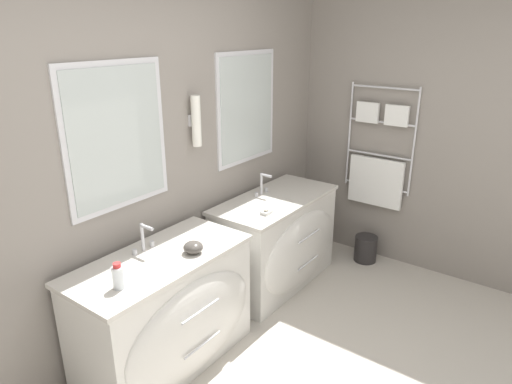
% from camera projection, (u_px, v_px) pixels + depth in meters
% --- Properties ---
extents(wall_back, '(5.95, 0.15, 2.60)m').
position_uv_depth(wall_back, '(133.00, 162.00, 2.90)').
color(wall_back, gray).
rests_on(wall_back, ground_plane).
extents(wall_right, '(0.13, 3.49, 2.60)m').
position_uv_depth(wall_right, '(399.00, 125.00, 4.04)').
color(wall_right, gray).
rests_on(wall_right, ground_plane).
extents(vanity_left, '(1.18, 0.61, 0.79)m').
position_uv_depth(vanity_left, '(168.00, 312.00, 2.91)').
color(vanity_left, silver).
rests_on(vanity_left, ground_plane).
extents(vanity_right, '(1.18, 0.61, 0.79)m').
position_uv_depth(vanity_right, '(278.00, 241.00, 3.87)').
color(vanity_right, silver).
rests_on(vanity_right, ground_plane).
extents(faucet_left, '(0.17, 0.12, 0.18)m').
position_uv_depth(faucet_left, '(144.00, 238.00, 2.84)').
color(faucet_left, silver).
rests_on(faucet_left, vanity_left).
extents(faucet_right, '(0.17, 0.12, 0.18)m').
position_uv_depth(faucet_right, '(263.00, 184.00, 3.81)').
color(faucet_right, silver).
rests_on(faucet_right, vanity_right).
extents(toiletry_bottle, '(0.07, 0.07, 0.15)m').
position_uv_depth(toiletry_bottle, '(118.00, 277.00, 2.44)').
color(toiletry_bottle, silver).
rests_on(toiletry_bottle, vanity_left).
extents(amenity_bowl, '(0.12, 0.12, 0.07)m').
position_uv_depth(amenity_bowl, '(193.00, 247.00, 2.84)').
color(amenity_bowl, '#4C4742').
rests_on(amenity_bowl, vanity_left).
extents(soap_dish, '(0.09, 0.06, 0.04)m').
position_uv_depth(soap_dish, '(266.00, 212.00, 3.44)').
color(soap_dish, white).
rests_on(soap_dish, vanity_right).
extents(waste_bin, '(0.21, 0.21, 0.25)m').
position_uv_depth(waste_bin, '(366.00, 248.00, 4.35)').
color(waste_bin, '#282626').
rests_on(waste_bin, ground_plane).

